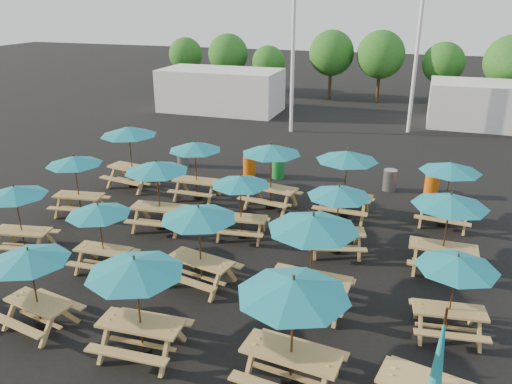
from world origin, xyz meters
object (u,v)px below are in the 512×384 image
(picnic_unit_7, at_px, (195,149))
(picnic_unit_10, at_px, (241,184))
(picnic_unit_5, at_px, (99,214))
(picnic_unit_12, at_px, (293,294))
(picnic_unit_4, at_px, (29,260))
(waste_bin_2, at_px, (278,168))
(picnic_unit_11, at_px, (271,153))
(waste_bin_3, at_px, (390,180))
(picnic_unit_15, at_px, (347,160))
(picnic_unit_8, at_px, (135,272))
(picnic_unit_18, at_px, (450,205))
(picnic_unit_6, at_px, (157,171))
(picnic_unit_13, at_px, (313,228))
(picnic_unit_19, at_px, (450,171))
(waste_bin_0, at_px, (183,157))
(waste_bin_1, at_px, (249,166))
(picnic_unit_3, at_px, (129,135))
(picnic_unit_17, at_px, (457,267))
(picnic_unit_2, at_px, (74,164))
(picnic_unit_14, at_px, (339,195))
(picnic_unit_16, at_px, (436,378))
(picnic_unit_1, at_px, (15,195))
(waste_bin_4, at_px, (431,185))
(picnic_unit_9, at_px, (199,218))

(picnic_unit_7, xyz_separation_m, picnic_unit_10, (2.78, -2.63, -0.13))
(picnic_unit_5, height_order, picnic_unit_12, picnic_unit_12)
(picnic_unit_4, distance_m, waste_bin_2, 12.21)
(picnic_unit_11, height_order, picnic_unit_12, picnic_unit_12)
(waste_bin_3, bearing_deg, picnic_unit_15, -113.36)
(picnic_unit_5, xyz_separation_m, waste_bin_3, (7.27, 9.09, -1.33))
(picnic_unit_7, relative_size, picnic_unit_8, 0.97)
(picnic_unit_8, relative_size, picnic_unit_18, 1.00)
(picnic_unit_6, bearing_deg, picnic_unit_13, -32.09)
(picnic_unit_19, xyz_separation_m, waste_bin_0, (-11.36, 3.05, -1.55))
(picnic_unit_4, relative_size, picnic_unit_11, 0.86)
(picnic_unit_5, height_order, picnic_unit_10, picnic_unit_10)
(picnic_unit_11, xyz_separation_m, waste_bin_1, (-1.94, 3.16, -1.69))
(picnic_unit_3, bearing_deg, picnic_unit_4, -62.36)
(picnic_unit_15, height_order, picnic_unit_19, picnic_unit_15)
(picnic_unit_17, xyz_separation_m, waste_bin_1, (-7.99, 9.07, -1.36))
(picnic_unit_8, xyz_separation_m, picnic_unit_19, (6.40, 9.07, -0.06))
(picnic_unit_2, height_order, picnic_unit_5, picnic_unit_2)
(picnic_unit_13, relative_size, picnic_unit_19, 1.11)
(picnic_unit_14, bearing_deg, picnic_unit_2, 165.17)
(picnic_unit_16, bearing_deg, picnic_unit_2, 165.25)
(picnic_unit_1, xyz_separation_m, picnic_unit_12, (9.25, -2.96, 0.30))
(picnic_unit_3, relative_size, picnic_unit_7, 1.13)
(picnic_unit_10, bearing_deg, waste_bin_4, 37.63)
(picnic_unit_2, bearing_deg, picnic_unit_19, 5.52)
(picnic_unit_7, height_order, picnic_unit_19, picnic_unit_7)
(picnic_unit_8, bearing_deg, picnic_unit_15, 68.07)
(picnic_unit_5, height_order, waste_bin_1, picnic_unit_5)
(picnic_unit_14, bearing_deg, picnic_unit_4, -150.25)
(picnic_unit_10, distance_m, picnic_unit_16, 8.52)
(picnic_unit_12, bearing_deg, picnic_unit_14, 97.30)
(picnic_unit_2, distance_m, picnic_unit_7, 4.32)
(picnic_unit_13, bearing_deg, picnic_unit_9, -178.95)
(picnic_unit_8, height_order, picnic_unit_18, picnic_unit_18)
(picnic_unit_10, bearing_deg, picnic_unit_15, 36.30)
(picnic_unit_8, xyz_separation_m, waste_bin_0, (-4.96, 12.12, -1.60))
(picnic_unit_10, distance_m, picnic_unit_14, 3.11)
(picnic_unit_15, distance_m, waste_bin_2, 4.90)
(picnic_unit_16, bearing_deg, waste_bin_2, 129.71)
(picnic_unit_9, bearing_deg, picnic_unit_4, -122.61)
(picnic_unit_11, bearing_deg, picnic_unit_19, 12.50)
(picnic_unit_10, relative_size, picnic_unit_19, 0.93)
(picnic_unit_8, xyz_separation_m, picnic_unit_12, (3.36, 0.05, 0.13))
(picnic_unit_7, relative_size, picnic_unit_9, 0.96)
(picnic_unit_1, distance_m, picnic_unit_17, 12.28)
(picnic_unit_2, xyz_separation_m, picnic_unit_11, (6.38, 2.71, 0.22))
(picnic_unit_7, height_order, waste_bin_1, picnic_unit_7)
(picnic_unit_1, distance_m, picnic_unit_7, 6.52)
(picnic_unit_5, relative_size, waste_bin_2, 2.36)
(picnic_unit_2, height_order, picnic_unit_3, picnic_unit_3)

